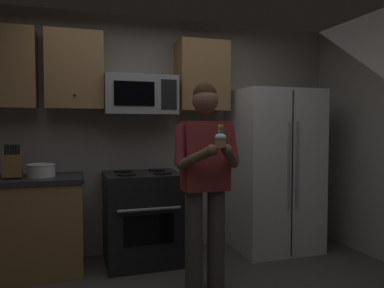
{
  "coord_description": "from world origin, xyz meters",
  "views": [
    {
      "loc": [
        -0.83,
        -2.41,
        1.4
      ],
      "look_at": [
        0.12,
        0.53,
        1.25
      ],
      "focal_mm": 34.94,
      "sensor_mm": 36.0,
      "label": 1
    }
  ],
  "objects": [
    {
      "name": "bowl_large_white",
      "position": [
        -1.12,
        1.37,
        0.98
      ],
      "size": [
        0.26,
        0.26,
        0.12
      ],
      "color": "white",
      "rests_on": "counter_left"
    },
    {
      "name": "wall_back",
      "position": [
        0.0,
        1.75,
        1.3
      ],
      "size": [
        4.4,
        0.1,
        2.6
      ],
      "primitive_type": "cube",
      "color": "gray",
      "rests_on": "ground"
    },
    {
      "name": "oven_range",
      "position": [
        -0.15,
        1.36,
        0.46
      ],
      "size": [
        0.76,
        0.7,
        0.93
      ],
      "color": "black",
      "rests_on": "ground"
    },
    {
      "name": "microwave",
      "position": [
        -0.15,
        1.48,
        1.72
      ],
      "size": [
        0.74,
        0.41,
        0.4
      ],
      "color": "#9EA0A5"
    },
    {
      "name": "cupcake",
      "position": [
        0.23,
        0.19,
        1.29
      ],
      "size": [
        0.09,
        0.09,
        0.17
      ],
      "color": "#A87F56"
    },
    {
      "name": "person",
      "position": [
        0.23,
        0.52,
        1.0
      ],
      "size": [
        0.6,
        0.48,
        1.76
      ],
      "color": "#4C4742",
      "rests_on": "ground"
    },
    {
      "name": "knife_block",
      "position": [
        -1.35,
        1.33,
        1.04
      ],
      "size": [
        0.16,
        0.15,
        0.32
      ],
      "color": "brown",
      "rests_on": "counter_left"
    },
    {
      "name": "counter_left",
      "position": [
        -1.45,
        1.38,
        0.46
      ],
      "size": [
        1.44,
        0.66,
        0.92
      ],
      "color": "#9E7247",
      "rests_on": "ground"
    },
    {
      "name": "refrigerator",
      "position": [
        1.35,
        1.32,
        0.9
      ],
      "size": [
        0.9,
        0.75,
        1.8
      ],
      "color": "white",
      "rests_on": "ground"
    },
    {
      "name": "cabinet_row_upper",
      "position": [
        -0.72,
        1.53,
        1.95
      ],
      "size": [
        2.78,
        0.36,
        0.76
      ],
      "color": "#9E7247"
    }
  ]
}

